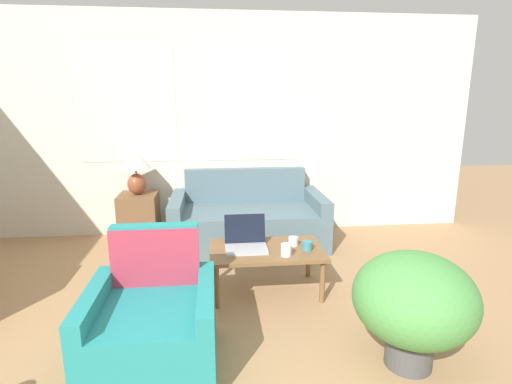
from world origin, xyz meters
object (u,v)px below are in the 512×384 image
object	(u,v)px
couch	(248,221)
armchair	(153,324)
table_lamp	(136,167)
cup_white	(286,250)
cup_navy	(293,241)
cup_yellow	(307,246)
laptop	(246,241)
potted_plant	(414,301)
coffee_table	(266,253)

from	to	relation	value
couch	armchair	xyz separation A→B (m)	(-0.77, -2.07, -0.00)
table_lamp	cup_white	distance (m)	2.15
couch	cup_navy	world-z (taller)	couch
cup_navy	cup_yellow	distance (m)	0.15
table_lamp	laptop	world-z (taller)	table_lamp
armchair	laptop	world-z (taller)	armchair
cup_yellow	potted_plant	xyz separation A→B (m)	(0.42, -1.01, 0.01)
cup_white	laptop	bearing A→B (deg)	146.19
armchair	coffee_table	size ratio (longest dim) A/B	0.86
laptop	cup_navy	world-z (taller)	laptop
cup_white	couch	bearing A→B (deg)	98.07
potted_plant	coffee_table	bearing A→B (deg)	125.35
coffee_table	cup_white	distance (m)	0.24
table_lamp	potted_plant	size ratio (longest dim) A/B	0.69
armchair	table_lamp	xyz separation A→B (m)	(-0.47, 2.22, 0.63)
armchair	cup_white	bearing A→B (deg)	35.52
cup_navy	cup_yellow	world-z (taller)	same
coffee_table	laptop	world-z (taller)	laptop
table_lamp	cup_white	size ratio (longest dim) A/B	5.17
armchair	cup_yellow	size ratio (longest dim) A/B	9.42
table_lamp	cup_white	world-z (taller)	table_lamp
table_lamp	cup_yellow	world-z (taller)	table_lamp
coffee_table	laptop	bearing A→B (deg)	166.81
couch	potted_plant	distance (m)	2.44
coffee_table	cup_white	bearing A→B (deg)	-50.44
coffee_table	cup_yellow	distance (m)	0.35
armchair	table_lamp	size ratio (longest dim) A/B	1.61
cup_navy	potted_plant	world-z (taller)	potted_plant
laptop	cup_yellow	distance (m)	0.52
couch	laptop	distance (m)	1.20
cup_white	coffee_table	bearing A→B (deg)	129.56
laptop	cup_white	distance (m)	0.38
couch	cup_navy	distance (m)	1.21
armchair	cup_yellow	bearing A→B (deg)	34.35
armchair	potted_plant	world-z (taller)	armchair
couch	cup_navy	xyz separation A→B (m)	(0.30, -1.16, 0.17)
laptop	cup_yellow	bearing A→B (deg)	-11.25
coffee_table	cup_yellow	bearing A→B (deg)	-10.25
cup_yellow	potted_plant	bearing A→B (deg)	-67.35
armchair	laptop	xyz separation A→B (m)	(0.66, 0.90, 0.19)
table_lamp	cup_white	xyz separation A→B (m)	(1.44, -1.53, -0.45)
laptop	cup_yellow	size ratio (longest dim) A/B	4.03
armchair	cup_white	xyz separation A→B (m)	(0.97, 0.69, 0.18)
armchair	table_lamp	bearing A→B (deg)	101.93
laptop	cup_navy	bearing A→B (deg)	1.70
couch	coffee_table	size ratio (longest dim) A/B	1.79
cup_yellow	potted_plant	size ratio (longest dim) A/B	0.12
potted_plant	cup_navy	bearing A→B (deg)	114.74
cup_yellow	armchair	bearing A→B (deg)	-145.65
cup_yellow	cup_white	size ratio (longest dim) A/B	0.88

